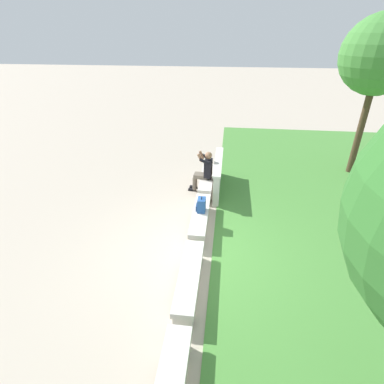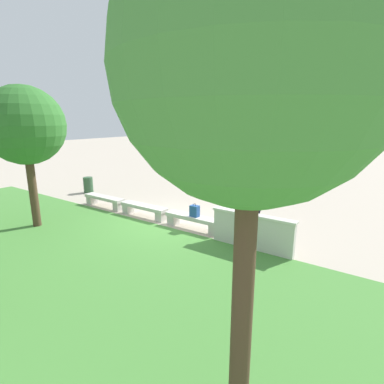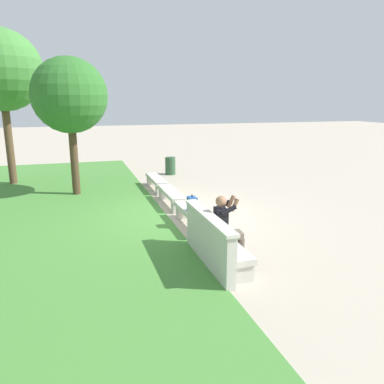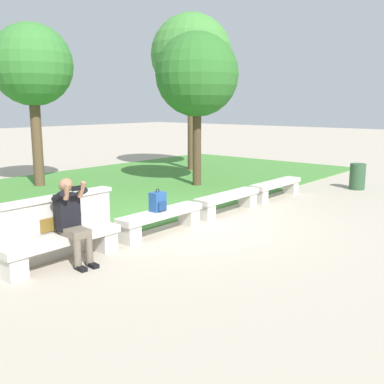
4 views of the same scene
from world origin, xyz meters
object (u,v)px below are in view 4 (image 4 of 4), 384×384
person_photographer (71,217)px  backpack (158,202)px  tree_right_background (197,75)px  tree_far_back (191,56)px  bench_mid (228,200)px  trash_bin (357,176)px  bench_main (63,245)px  bench_far (276,187)px  tree_behind_wall (32,66)px  bench_near (161,218)px

person_photographer → backpack: person_photographer is taller
tree_right_background → tree_far_back: tree_far_back is taller
backpack → bench_mid: bearing=-0.3°
trash_bin → bench_main: bearing=172.7°
bench_far → tree_right_background: size_ratio=0.44×
bench_main → bench_far: bearing=0.0°
bench_main → bench_far: (6.52, 0.00, 0.00)m
tree_behind_wall → tree_far_back: (5.59, -1.27, 0.65)m
backpack → tree_behind_wall: (1.35, 6.30, 2.88)m
bench_main → tree_behind_wall: (3.46, 6.31, 3.20)m
tree_behind_wall → trash_bin: tree_behind_wall is taller
bench_main → bench_near: same height
bench_main → tree_behind_wall: size_ratio=0.42×
bench_far → backpack: (-4.42, 0.01, 0.32)m
tree_far_back → trash_bin: size_ratio=7.51×
bench_main → backpack: (2.10, 0.01, 0.32)m
bench_near → tree_right_background: (4.40, 2.74, 2.95)m
bench_main → person_photographer: person_photographer is taller
bench_main → bench_mid: size_ratio=1.00×
backpack → bench_far: bearing=-0.1°
bench_main → tree_right_background: tree_right_background is taller
backpack → trash_bin: backpack is taller
person_photographer → backpack: bearing=2.5°
bench_main → trash_bin: (9.14, -1.18, 0.07)m
bench_main → tree_far_back: bearing=29.1°
tree_right_background → tree_far_back: bearing=42.9°
person_photographer → tree_right_background: size_ratio=0.29×
bench_near → tree_behind_wall: (1.28, 6.31, 3.20)m
bench_mid → trash_bin: trash_bin is taller
bench_far → backpack: backpack is taller
bench_mid → trash_bin: bearing=-13.8°
person_photographer → backpack: 1.98m
bench_far → backpack: size_ratio=4.64×
person_photographer → tree_right_background: (6.45, 2.82, 2.52)m
bench_mid → tree_far_back: 7.89m
bench_main → trash_bin: trash_bin is taller
tree_right_background → trash_bin: (2.57, -3.92, -2.88)m
bench_far → bench_main: bearing=180.0°
bench_near → bench_mid: bearing=0.0°
backpack → tree_right_background: (4.47, 2.73, 2.63)m
bench_mid → person_photographer: (-4.22, -0.08, 0.43)m
bench_far → bench_near: bearing=180.0°
bench_near → tree_behind_wall: tree_behind_wall is taller
bench_mid → tree_far_back: size_ratio=0.35×
tree_right_background → tree_far_back: 3.49m
person_photographer → tree_behind_wall: (3.33, 6.39, 2.77)m
bench_near → tree_far_back: size_ratio=0.35×
tree_right_background → trash_bin: tree_right_background is taller
bench_far → tree_behind_wall: 7.71m
tree_behind_wall → bench_main: bearing=-118.7°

